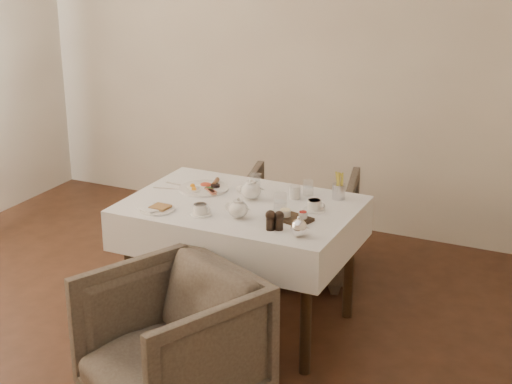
{
  "coord_description": "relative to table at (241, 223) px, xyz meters",
  "views": [
    {
      "loc": [
        2.18,
        -2.9,
        2.3
      ],
      "look_at": [
        0.4,
        0.84,
        0.82
      ],
      "focal_mm": 55.0,
      "sensor_mm": 36.0,
      "label": 1
    }
  ],
  "objects": [
    {
      "name": "table",
      "position": [
        0.0,
        0.0,
        0.0
      ],
      "size": [
        1.28,
        0.88,
        0.75
      ],
      "color": "black",
      "rests_on": "ground"
    },
    {
      "name": "armchair_near",
      "position": [
        0.06,
        -0.87,
        -0.3
      ],
      "size": [
        0.98,
        0.99,
        0.68
      ],
      "primitive_type": "imported",
      "rotation": [
        0.0,
        0.0,
        -0.43
      ],
      "color": "#453A32",
      "rests_on": "ground"
    },
    {
      "name": "armchair_far",
      "position": [
        0.03,
        0.81,
        -0.3
      ],
      "size": [
        0.88,
        0.89,
        0.68
      ],
      "primitive_type": "imported",
      "rotation": [
        0.0,
        0.0,
        3.38
      ],
      "color": "#453A32",
      "rests_on": "ground"
    },
    {
      "name": "breakfast_plate",
      "position": [
        -0.3,
        0.12,
        0.13
      ],
      "size": [
        0.29,
        0.29,
        0.04
      ],
      "rotation": [
        0.0,
        0.0,
        -0.16
      ],
      "color": "white",
      "rests_on": "table"
    },
    {
      "name": "side_plate",
      "position": [
        -0.37,
        -0.3,
        0.13
      ],
      "size": [
        0.21,
        0.19,
        0.02
      ],
      "rotation": [
        0.0,
        0.0,
        -0.27
      ],
      "color": "white",
      "rests_on": "table"
    },
    {
      "name": "teapot_centre",
      "position": [
        0.02,
        0.08,
        0.18
      ],
      "size": [
        0.19,
        0.17,
        0.13
      ],
      "primitive_type": null,
      "rotation": [
        0.0,
        0.0,
        0.33
      ],
      "color": "white",
      "rests_on": "table"
    },
    {
      "name": "teapot_front",
      "position": [
        0.09,
        -0.2,
        0.18
      ],
      "size": [
        0.15,
        0.11,
        0.12
      ],
      "primitive_type": null,
      "rotation": [
        0.0,
        0.0,
        -0.0
      ],
      "color": "white",
      "rests_on": "table"
    },
    {
      "name": "creamer",
      "position": [
        0.24,
        0.2,
        0.16
      ],
      "size": [
        0.07,
        0.07,
        0.07
      ],
      "primitive_type": "cylinder",
      "rotation": [
        0.0,
        0.0,
        0.09
      ],
      "color": "white",
      "rests_on": "table"
    },
    {
      "name": "teacup_near",
      "position": [
        -0.12,
        -0.25,
        0.14
      ],
      "size": [
        0.12,
        0.12,
        0.06
      ],
      "rotation": [
        0.0,
        0.0,
        -0.05
      ],
      "color": "white",
      "rests_on": "table"
    },
    {
      "name": "teacup_far",
      "position": [
        0.41,
        0.08,
        0.14
      ],
      "size": [
        0.12,
        0.12,
        0.06
      ],
      "rotation": [
        0.0,
        0.0,
        -0.0
      ],
      "color": "white",
      "rests_on": "table"
    },
    {
      "name": "glass_left",
      "position": [
        -0.04,
        0.28,
        0.16
      ],
      "size": [
        0.08,
        0.08,
        0.09
      ],
      "primitive_type": "cylinder",
      "rotation": [
        0.0,
        0.0,
        -0.34
      ],
      "color": "silver",
      "rests_on": "table"
    },
    {
      "name": "glass_mid",
      "position": [
        0.25,
        -0.01,
        0.17
      ],
      "size": [
        0.08,
        0.08,
        0.1
      ],
      "primitive_type": "cylinder",
      "rotation": [
        0.0,
        0.0,
        -0.15
      ],
      "color": "silver",
      "rests_on": "table"
    },
    {
      "name": "glass_right",
      "position": [
        0.29,
        0.3,
        0.16
      ],
      "size": [
        0.07,
        0.07,
        0.09
      ],
      "primitive_type": "cylinder",
      "rotation": [
        0.0,
        0.0,
        -0.09
      ],
      "color": "silver",
      "rests_on": "table"
    },
    {
      "name": "condiment_board",
      "position": [
        0.36,
        -0.11,
        0.13
      ],
      "size": [
        0.23,
        0.18,
        0.05
      ],
      "rotation": [
        0.0,
        0.0,
        -0.28
      ],
      "color": "black",
      "rests_on": "table"
    },
    {
      "name": "pepper_mill_left",
      "position": [
        0.31,
        -0.28,
        0.17
      ],
      "size": [
        0.06,
        0.06,
        0.11
      ],
      "primitive_type": null,
      "rotation": [
        0.0,
        0.0,
        -0.2
      ],
      "color": "black",
      "rests_on": "table"
    },
    {
      "name": "pepper_mill_right",
      "position": [
        0.35,
        -0.26,
        0.17
      ],
      "size": [
        0.07,
        0.07,
        0.1
      ],
      "primitive_type": null,
      "rotation": [
        0.0,
        0.0,
        0.35
      ],
      "color": "black",
      "rests_on": "table"
    },
    {
      "name": "silver_pot",
      "position": [
        0.48,
        -0.3,
        0.17
      ],
      "size": [
        0.11,
        0.1,
        0.11
      ],
      "primitive_type": null,
      "rotation": [
        0.0,
        0.0,
        -0.11
      ],
      "color": "white",
      "rests_on": "table"
    },
    {
      "name": "fries_cup",
      "position": [
        0.47,
        0.31,
        0.19
      ],
      "size": [
        0.08,
        0.08,
        0.16
      ],
      "rotation": [
        0.0,
        0.0,
        0.25
      ],
      "color": "silver",
      "rests_on": "table"
    },
    {
      "name": "cutlery_fork",
      "position": [
        -0.47,
        0.12,
        0.12
      ],
      "size": [
        0.21,
        0.03,
        0.0
      ],
      "primitive_type": "cube",
      "rotation": [
        0.0,
        0.0,
        1.49
      ],
      "color": "silver",
      "rests_on": "table"
    },
    {
      "name": "cutlery_knife",
      "position": [
        -0.51,
        0.03,
        0.12
      ],
      "size": [
        0.17,
        0.05,
        0.0
      ],
      "primitive_type": "cube",
      "rotation": [
        0.0,
        0.0,
        1.8
      ],
      "color": "silver",
      "rests_on": "table"
    }
  ]
}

